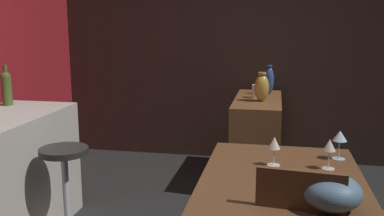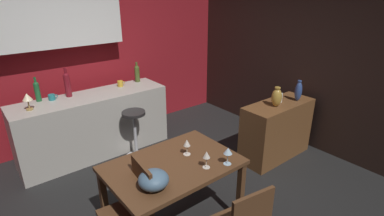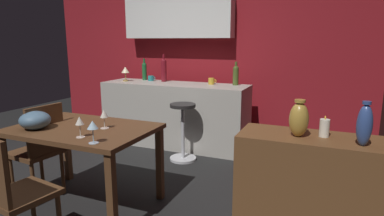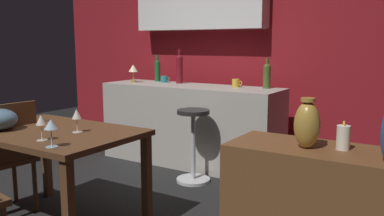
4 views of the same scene
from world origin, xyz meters
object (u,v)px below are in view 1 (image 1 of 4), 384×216
object	(u,v)px
sideboard_cabinet	(257,140)
vase_ceramic_blue	(269,80)
fruit_bowl	(331,192)
vase_brass	(262,88)
dining_table	(282,195)
wine_glass_right	(274,144)
bar_stool	(66,197)
pillar_candle_tall	(255,91)
wine_glass_left	(340,137)
wine_bottle_olive	(6,87)
wine_glass_center	(329,147)

from	to	relation	value
sideboard_cabinet	vase_ceramic_blue	world-z (taller)	vase_ceramic_blue
fruit_bowl	vase_brass	bearing A→B (deg)	9.95
dining_table	sideboard_cabinet	world-z (taller)	sideboard_cabinet
wine_glass_right	vase_brass	xyz separation A→B (m)	(1.60, 0.13, 0.08)
sideboard_cabinet	bar_stool	bearing A→B (deg)	143.46
bar_stool	fruit_bowl	xyz separation A→B (m)	(-0.67, -1.60, 0.43)
vase_brass	wine_glass_right	bearing A→B (deg)	-175.44
sideboard_cabinet	pillar_candle_tall	xyz separation A→B (m)	(0.04, 0.03, 0.47)
wine_glass_right	wine_glass_left	bearing A→B (deg)	-63.14
wine_glass_right	wine_bottle_olive	xyz separation A→B (m)	(0.60, 2.05, 0.18)
sideboard_cabinet	vase_ceramic_blue	distance (m)	0.62
wine_glass_left	fruit_bowl	xyz separation A→B (m)	(-0.73, 0.13, -0.06)
bar_stool	vase_ceramic_blue	size ratio (longest dim) A/B	2.45
dining_table	bar_stool	bearing A→B (deg)	76.45
fruit_bowl	vase_ceramic_blue	bearing A→B (deg)	7.10
wine_glass_left	wine_glass_center	bearing A→B (deg)	157.68
dining_table	vase_brass	bearing A→B (deg)	5.51
wine_glass_left	fruit_bowl	distance (m)	0.75
dining_table	sideboard_cabinet	distance (m)	1.97
vase_brass	vase_ceramic_blue	size ratio (longest dim) A/B	0.90
wine_glass_right	pillar_candle_tall	distance (m)	1.79
dining_table	wine_bottle_olive	world-z (taller)	wine_bottle_olive
wine_glass_right	vase_brass	size ratio (longest dim) A/B	0.63
fruit_bowl	wine_glass_left	bearing A→B (deg)	-9.93
wine_glass_center	wine_bottle_olive	xyz separation A→B (m)	(0.60, 2.35, 0.18)
dining_table	pillar_candle_tall	xyz separation A→B (m)	(1.98, 0.24, 0.24)
wine_glass_center	vase_ceramic_blue	distance (m)	2.05
sideboard_cabinet	wine_glass_right	world-z (taller)	wine_glass_right
wine_glass_right	wine_glass_center	bearing A→B (deg)	-90.76
wine_glass_left	wine_bottle_olive	distance (m)	2.47
wine_bottle_olive	pillar_candle_tall	world-z (taller)	wine_bottle_olive
sideboard_cabinet	wine_glass_left	world-z (taller)	wine_glass_left
bar_stool	wine_glass_center	distance (m)	1.72
wine_glass_center	pillar_candle_tall	xyz separation A→B (m)	(1.78, 0.49, 0.02)
sideboard_cabinet	vase_ceramic_blue	bearing A→B (deg)	-18.63
vase_brass	vase_ceramic_blue	world-z (taller)	vase_ceramic_blue
dining_table	fruit_bowl	bearing A→B (deg)	-149.01
bar_stool	wine_glass_left	distance (m)	1.80
bar_stool	wine_glass_left	world-z (taller)	wine_glass_left
fruit_bowl	sideboard_cabinet	bearing A→B (deg)	10.25
pillar_candle_tall	dining_table	bearing A→B (deg)	-173.08
wine_glass_left	vase_brass	distance (m)	1.50
wine_glass_right	wine_glass_center	world-z (taller)	wine_glass_center
wine_bottle_olive	sideboard_cabinet	bearing A→B (deg)	-59.01
wine_glass_left	sideboard_cabinet	bearing A→B (deg)	19.29
dining_table	bar_stool	distance (m)	1.46
fruit_bowl	vase_brass	world-z (taller)	vase_brass
pillar_candle_tall	vase_brass	xyz separation A→B (m)	(-0.17, -0.07, 0.06)
wine_bottle_olive	bar_stool	bearing A→B (deg)	-123.88
wine_glass_left	wine_glass_center	distance (m)	0.21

